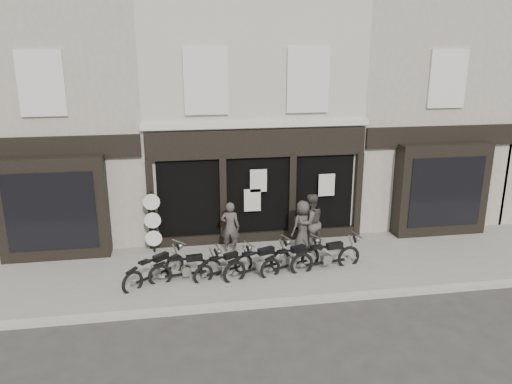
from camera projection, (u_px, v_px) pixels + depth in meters
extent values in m
plane|color=#2D2B28|center=(275.00, 283.00, 14.11)|extent=(90.00, 90.00, 0.00)
cube|color=slate|center=(269.00, 267.00, 14.94)|extent=(30.00, 4.20, 0.12)
cube|color=gray|center=(285.00, 302.00, 12.91)|extent=(30.00, 0.25, 0.13)
cube|color=#AFA896|center=(244.00, 111.00, 18.63)|extent=(7.20, 6.00, 8.20)
cube|color=black|center=(258.00, 143.00, 15.90)|extent=(7.10, 0.18, 0.90)
cube|color=black|center=(257.00, 201.00, 16.51)|extent=(6.50, 0.10, 2.95)
cube|color=black|center=(258.00, 238.00, 16.80)|extent=(7.10, 0.20, 0.44)
cube|color=beige|center=(258.00, 125.00, 15.76)|extent=(7.30, 0.22, 0.18)
cube|color=beige|center=(206.00, 82.00, 15.13)|extent=(1.35, 0.12, 2.00)
cube|color=black|center=(206.00, 81.00, 15.16)|extent=(1.05, 0.06, 1.70)
cube|color=beige|center=(308.00, 80.00, 15.64)|extent=(1.35, 0.12, 2.00)
cube|color=black|center=(308.00, 80.00, 15.66)|extent=(1.05, 0.06, 1.70)
cube|color=black|center=(151.00, 206.00, 15.87)|extent=(0.22, 0.22, 3.00)
cube|color=black|center=(223.00, 202.00, 16.24)|extent=(0.22, 0.22, 3.00)
cube|color=black|center=(292.00, 199.00, 16.60)|extent=(0.22, 0.22, 3.00)
cube|color=black|center=(358.00, 195.00, 16.96)|extent=(0.22, 0.22, 3.00)
cube|color=beige|center=(258.00, 181.00, 16.13)|extent=(0.55, 0.04, 0.75)
cube|color=beige|center=(327.00, 185.00, 16.56)|extent=(0.55, 0.04, 0.75)
cube|color=beige|center=(252.00, 200.00, 16.28)|extent=(0.55, 0.04, 0.75)
cube|color=#A09987|center=(66.00, 115.00, 17.63)|extent=(5.50, 6.00, 8.20)
cube|color=black|center=(53.00, 208.00, 15.13)|extent=(3.20, 0.70, 3.20)
cube|color=black|center=(51.00, 212.00, 14.80)|extent=(2.60, 0.06, 2.40)
cube|color=black|center=(49.00, 148.00, 14.91)|extent=(5.40, 0.16, 0.70)
cube|color=beige|center=(41.00, 83.00, 14.39)|extent=(1.30, 0.10, 1.90)
cube|color=black|center=(41.00, 83.00, 14.42)|extent=(1.00, 0.06, 1.60)
cube|color=#A09987|center=(403.00, 108.00, 19.64)|extent=(5.50, 6.00, 8.20)
cube|color=black|center=(441.00, 189.00, 17.14)|extent=(3.20, 0.70, 3.20)
cube|color=black|center=(446.00, 192.00, 16.81)|extent=(2.60, 0.06, 2.40)
cube|color=black|center=(442.00, 136.00, 16.92)|extent=(5.40, 0.16, 0.70)
cube|color=beige|center=(448.00, 79.00, 16.40)|extent=(1.30, 0.10, 1.90)
cube|color=black|center=(447.00, 79.00, 16.43)|extent=(1.00, 0.06, 1.60)
torus|color=black|center=(174.00, 265.00, 14.42)|extent=(0.58, 0.51, 0.68)
torus|color=black|center=(133.00, 283.00, 13.36)|extent=(0.58, 0.51, 0.68)
cube|color=black|center=(154.00, 275.00, 13.90)|extent=(0.95, 0.81, 0.06)
cube|color=gray|center=(155.00, 272.00, 13.89)|extent=(0.30, 0.29, 0.26)
cube|color=black|center=(161.00, 257.00, 13.96)|extent=(0.46, 0.43, 0.17)
cube|color=black|center=(144.00, 262.00, 13.54)|extent=(0.36, 0.35, 0.06)
cylinder|color=gray|center=(179.00, 242.00, 14.39)|extent=(0.40, 0.47, 0.04)
torus|color=black|center=(211.00, 269.00, 14.19)|extent=(0.68, 0.18, 0.67)
torus|color=black|center=(160.00, 276.00, 13.78)|extent=(0.68, 0.18, 0.67)
cube|color=black|center=(186.00, 274.00, 13.99)|extent=(1.17, 0.21, 0.06)
cube|color=gray|center=(186.00, 271.00, 13.98)|extent=(0.26, 0.21, 0.26)
cube|color=black|center=(194.00, 258.00, 13.94)|extent=(0.47, 0.23, 0.17)
cube|color=black|center=(175.00, 259.00, 13.77)|extent=(0.32, 0.24, 0.06)
cylinder|color=gray|center=(218.00, 247.00, 14.07)|extent=(0.11, 0.57, 0.04)
torus|color=black|center=(243.00, 264.00, 14.57)|extent=(0.60, 0.32, 0.62)
torus|color=black|center=(203.00, 275.00, 13.88)|extent=(0.60, 0.32, 0.62)
cube|color=black|center=(224.00, 271.00, 14.24)|extent=(1.01, 0.48, 0.05)
cube|color=gray|center=(224.00, 268.00, 14.23)|extent=(0.27, 0.24, 0.24)
cube|color=black|center=(231.00, 255.00, 14.25)|extent=(0.44, 0.31, 0.15)
cube|color=black|center=(215.00, 258.00, 13.97)|extent=(0.32, 0.28, 0.05)
cylinder|color=gray|center=(249.00, 244.00, 14.51)|extent=(0.24, 0.49, 0.03)
torus|color=black|center=(280.00, 261.00, 14.65)|extent=(0.70, 0.35, 0.72)
torus|color=black|center=(234.00, 273.00, 13.91)|extent=(0.70, 0.35, 0.72)
cube|color=black|center=(258.00, 268.00, 14.29)|extent=(1.19, 0.50, 0.06)
cube|color=gray|center=(259.00, 266.00, 14.28)|extent=(0.30, 0.27, 0.27)
cube|color=black|center=(266.00, 251.00, 14.29)|extent=(0.52, 0.34, 0.18)
cube|color=black|center=(248.00, 254.00, 13.99)|extent=(0.37, 0.31, 0.06)
cylinder|color=gray|center=(287.00, 238.00, 14.57)|extent=(0.26, 0.58, 0.04)
torus|color=black|center=(310.00, 258.00, 14.92)|extent=(0.65, 0.34, 0.67)
torus|color=black|center=(270.00, 269.00, 14.19)|extent=(0.65, 0.34, 0.67)
cube|color=black|center=(291.00, 265.00, 14.57)|extent=(1.10, 0.50, 0.06)
cube|color=gray|center=(291.00, 262.00, 14.55)|extent=(0.29, 0.25, 0.26)
cube|color=black|center=(298.00, 249.00, 14.57)|extent=(0.48, 0.33, 0.17)
cube|color=black|center=(283.00, 251.00, 14.28)|extent=(0.35, 0.30, 0.06)
cylinder|color=gray|center=(316.00, 237.00, 14.85)|extent=(0.25, 0.54, 0.04)
torus|color=black|center=(349.00, 257.00, 14.92)|extent=(0.73, 0.22, 0.72)
torus|color=black|center=(302.00, 265.00, 14.43)|extent=(0.73, 0.22, 0.72)
cube|color=black|center=(325.00, 262.00, 14.69)|extent=(1.25, 0.27, 0.06)
cube|color=gray|center=(326.00, 259.00, 14.67)|extent=(0.28, 0.23, 0.28)
cube|color=black|center=(335.00, 246.00, 14.64)|extent=(0.51, 0.26, 0.18)
cube|color=black|center=(316.00, 247.00, 14.44)|extent=(0.35, 0.26, 0.06)
cylinder|color=gray|center=(357.00, 235.00, 14.80)|extent=(0.14, 0.61, 0.04)
imported|color=#403A34|center=(230.00, 227.00, 15.75)|extent=(0.68, 0.53, 1.64)
imported|color=#413C34|center=(310.00, 223.00, 15.78)|extent=(1.11, 0.99, 1.89)
imported|color=#37322E|center=(303.00, 226.00, 15.81)|extent=(0.96, 0.82, 1.67)
cylinder|color=black|center=(155.00, 255.00, 15.93)|extent=(0.33, 0.33, 0.06)
cylinder|color=black|center=(153.00, 224.00, 15.64)|extent=(0.06, 0.06, 2.13)
cylinder|color=black|center=(151.00, 202.00, 15.41)|extent=(0.52, 0.04, 0.52)
cylinder|color=beige|center=(151.00, 202.00, 15.39)|extent=(0.52, 0.01, 0.52)
cylinder|color=black|center=(153.00, 220.00, 15.58)|extent=(0.52, 0.04, 0.52)
cylinder|color=beige|center=(153.00, 220.00, 15.56)|extent=(0.52, 0.01, 0.52)
cylinder|color=black|center=(154.00, 238.00, 15.75)|extent=(0.52, 0.04, 0.52)
cylinder|color=beige|center=(154.00, 238.00, 15.73)|extent=(0.52, 0.01, 0.52)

